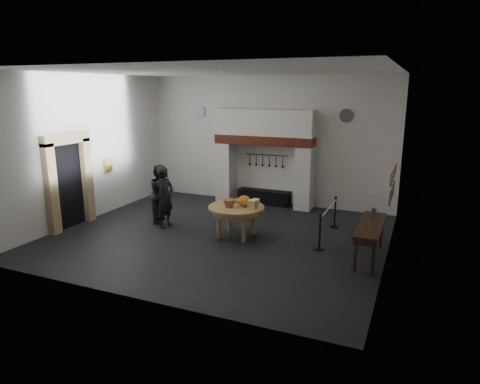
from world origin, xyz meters
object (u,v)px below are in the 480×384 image
at_px(visitor_far, 161,194).
at_px(barrier_post_far, 335,213).
at_px(work_table, 236,208).
at_px(visitor_near, 165,197).
at_px(side_table, 371,225).
at_px(barrier_post_near, 320,233).
at_px(iron_range, 264,197).

relative_size(visitor_far, barrier_post_far, 2.01).
height_order(work_table, visitor_near, visitor_near).
xyz_separation_m(visitor_near, visitor_far, (-0.40, 0.40, -0.02)).
bearing_deg(visitor_near, side_table, -88.23).
distance_m(side_table, barrier_post_near, 1.32).
distance_m(visitor_far, barrier_post_near, 5.09).
distance_m(iron_range, barrier_post_far, 3.32).
bearing_deg(side_table, iron_range, 137.05).
xyz_separation_m(side_table, barrier_post_far, (-1.24, 2.13, -0.42)).
xyz_separation_m(iron_range, barrier_post_far, (2.86, -1.68, 0.20)).
height_order(side_table, barrier_post_near, same).
bearing_deg(side_table, barrier_post_near, 173.93).
distance_m(visitor_near, barrier_post_far, 5.07).
bearing_deg(visitor_near, visitor_far, 48.43).
bearing_deg(visitor_near, barrier_post_far, -63.73).
height_order(iron_range, barrier_post_near, barrier_post_near).
bearing_deg(side_table, visitor_far, 174.82).
xyz_separation_m(work_table, barrier_post_far, (2.38, 1.90, -0.39)).
height_order(side_table, barrier_post_far, same).
bearing_deg(visitor_far, barrier_post_near, -117.24).
height_order(visitor_far, barrier_post_near, visitor_far).
xyz_separation_m(visitor_far, barrier_post_near, (5.06, -0.44, -0.45)).
distance_m(iron_range, side_table, 5.64).
height_order(iron_range, visitor_near, visitor_near).
height_order(visitor_far, side_table, visitor_far).
relative_size(visitor_near, visitor_far, 1.02).
height_order(iron_range, visitor_far, visitor_far).
bearing_deg(visitor_near, work_table, -84.96).
relative_size(iron_range, visitor_near, 1.03).
relative_size(work_table, side_table, 0.71).
bearing_deg(barrier_post_far, barrier_post_near, -90.00).
distance_m(work_table, barrier_post_far, 3.07).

